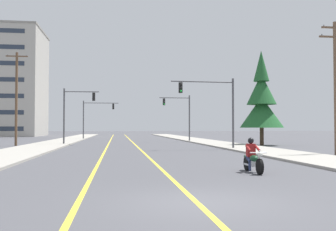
{
  "coord_description": "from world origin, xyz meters",
  "views": [
    {
      "loc": [
        -2.12,
        -9.66,
        1.89
      ],
      "look_at": [
        1.43,
        17.3,
        2.74
      ],
      "focal_mm": 41.39,
      "sensor_mm": 36.0,
      "label": 1
    }
  ],
  "objects_px": {
    "utility_pole_left_near": "(16,97)",
    "conifer_tree_right_verge_near": "(262,102)",
    "traffic_signal_mid_right": "(181,111)",
    "traffic_signal_mid_left": "(94,114)",
    "utility_pole_right_near": "(336,83)",
    "motorcycle_with_rider": "(253,158)",
    "traffic_signal_near_left": "(74,108)",
    "traffic_signal_near_right": "(215,102)"
  },
  "relations": [
    {
      "from": "traffic_signal_near_left",
      "to": "traffic_signal_mid_left",
      "type": "distance_m",
      "value": 19.51
    },
    {
      "from": "traffic_signal_near_left",
      "to": "traffic_signal_mid_left",
      "type": "relative_size",
      "value": 1.0
    },
    {
      "from": "traffic_signal_mid_left",
      "to": "utility_pole_right_near",
      "type": "height_order",
      "value": "utility_pole_right_near"
    },
    {
      "from": "motorcycle_with_rider",
      "to": "traffic_signal_mid_left",
      "type": "height_order",
      "value": "traffic_signal_mid_left"
    },
    {
      "from": "utility_pole_right_near",
      "to": "conifer_tree_right_verge_near",
      "type": "distance_m",
      "value": 14.55
    },
    {
      "from": "conifer_tree_right_verge_near",
      "to": "motorcycle_with_rider",
      "type": "bearing_deg",
      "value": -112.0
    },
    {
      "from": "motorcycle_with_rider",
      "to": "traffic_signal_mid_right",
      "type": "relative_size",
      "value": 0.35
    },
    {
      "from": "traffic_signal_near_left",
      "to": "utility_pole_right_near",
      "type": "height_order",
      "value": "utility_pole_right_near"
    },
    {
      "from": "traffic_signal_mid_right",
      "to": "traffic_signal_mid_left",
      "type": "bearing_deg",
      "value": 134.73
    },
    {
      "from": "traffic_signal_mid_right",
      "to": "conifer_tree_right_verge_near",
      "type": "bearing_deg",
      "value": -58.84
    },
    {
      "from": "utility_pole_left_near",
      "to": "traffic_signal_near_right",
      "type": "bearing_deg",
      "value": -26.19
    },
    {
      "from": "traffic_signal_near_right",
      "to": "traffic_signal_near_left",
      "type": "distance_m",
      "value": 17.02
    },
    {
      "from": "utility_pole_right_near",
      "to": "conifer_tree_right_verge_near",
      "type": "xyz_separation_m",
      "value": [
        0.27,
        14.54,
        -0.34
      ]
    },
    {
      "from": "traffic_signal_mid_left",
      "to": "utility_pole_left_near",
      "type": "relative_size",
      "value": 0.64
    },
    {
      "from": "traffic_signal_mid_right",
      "to": "utility_pole_right_near",
      "type": "height_order",
      "value": "utility_pole_right_near"
    },
    {
      "from": "traffic_signal_near_right",
      "to": "traffic_signal_mid_left",
      "type": "relative_size",
      "value": 1.0
    },
    {
      "from": "traffic_signal_mid_left",
      "to": "conifer_tree_right_verge_near",
      "type": "distance_m",
      "value": 30.21
    },
    {
      "from": "traffic_signal_near_right",
      "to": "utility_pole_left_near",
      "type": "distance_m",
      "value": 21.04
    },
    {
      "from": "motorcycle_with_rider",
      "to": "conifer_tree_right_verge_near",
      "type": "relative_size",
      "value": 0.22
    },
    {
      "from": "traffic_signal_near_left",
      "to": "motorcycle_with_rider",
      "type": "bearing_deg",
      "value": -69.39
    },
    {
      "from": "traffic_signal_near_left",
      "to": "traffic_signal_mid_left",
      "type": "height_order",
      "value": "same"
    },
    {
      "from": "traffic_signal_mid_left",
      "to": "traffic_signal_near_left",
      "type": "bearing_deg",
      "value": -92.98
    },
    {
      "from": "utility_pole_left_near",
      "to": "conifer_tree_right_verge_near",
      "type": "height_order",
      "value": "conifer_tree_right_verge_near"
    },
    {
      "from": "traffic_signal_mid_left",
      "to": "utility_pole_right_near",
      "type": "bearing_deg",
      "value": -63.86
    },
    {
      "from": "traffic_signal_near_right",
      "to": "motorcycle_with_rider",
      "type": "bearing_deg",
      "value": -99.21
    },
    {
      "from": "traffic_signal_near_right",
      "to": "conifer_tree_right_verge_near",
      "type": "distance_m",
      "value": 9.62
    },
    {
      "from": "motorcycle_with_rider",
      "to": "traffic_signal_near_right",
      "type": "height_order",
      "value": "traffic_signal_near_right"
    },
    {
      "from": "traffic_signal_near_left",
      "to": "utility_pole_left_near",
      "type": "distance_m",
      "value": 6.01
    },
    {
      "from": "traffic_signal_near_left",
      "to": "conifer_tree_right_verge_near",
      "type": "distance_m",
      "value": 20.38
    },
    {
      "from": "utility_pole_right_near",
      "to": "conifer_tree_right_verge_near",
      "type": "bearing_deg",
      "value": 88.96
    },
    {
      "from": "traffic_signal_mid_left",
      "to": "utility_pole_right_near",
      "type": "xyz_separation_m",
      "value": [
        18.68,
        -38.06,
        0.84
      ]
    },
    {
      "from": "motorcycle_with_rider",
      "to": "utility_pole_right_near",
      "type": "relative_size",
      "value": 0.24
    },
    {
      "from": "traffic_signal_mid_left",
      "to": "utility_pole_left_near",
      "type": "height_order",
      "value": "utility_pole_left_near"
    },
    {
      "from": "traffic_signal_mid_right",
      "to": "utility_pole_left_near",
      "type": "xyz_separation_m",
      "value": [
        -18.85,
        -8.78,
        1.05
      ]
    },
    {
      "from": "traffic_signal_mid_right",
      "to": "motorcycle_with_rider",
      "type": "bearing_deg",
      "value": -94.47
    },
    {
      "from": "traffic_signal_near_right",
      "to": "utility_pole_left_near",
      "type": "xyz_separation_m",
      "value": [
        -18.86,
        9.28,
        0.95
      ]
    },
    {
      "from": "utility_pole_right_near",
      "to": "motorcycle_with_rider",
      "type": "bearing_deg",
      "value": -135.57
    },
    {
      "from": "utility_pole_right_near",
      "to": "utility_pole_left_near",
      "type": "xyz_separation_m",
      "value": [
        -25.41,
        17.04,
        0.11
      ]
    },
    {
      "from": "motorcycle_with_rider",
      "to": "traffic_signal_near_right",
      "type": "bearing_deg",
      "value": 80.79
    },
    {
      "from": "traffic_signal_near_right",
      "to": "traffic_signal_mid_left",
      "type": "bearing_deg",
      "value": 111.82
    },
    {
      "from": "traffic_signal_mid_right",
      "to": "conifer_tree_right_verge_near",
      "type": "relative_size",
      "value": 0.61
    },
    {
      "from": "traffic_signal_near_right",
      "to": "conifer_tree_right_verge_near",
      "type": "xyz_separation_m",
      "value": [
        6.82,
        6.77,
        0.5
      ]
    }
  ]
}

